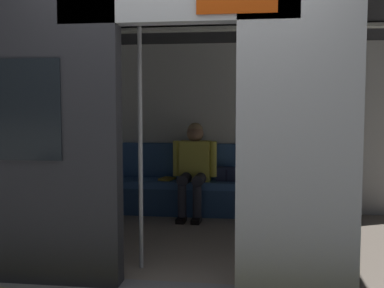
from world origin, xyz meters
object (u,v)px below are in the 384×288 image
handbag (227,174)px  book (167,179)px  bench_seat (209,189)px  train_car (193,91)px  grab_pole_door (140,142)px  person_seated (194,164)px

handbag → book: bearing=3.2°
bench_seat → train_car: bearing=87.5°
book → grab_pole_door: size_ratio=0.10×
train_car → grab_pole_door: train_car is taller
grab_pole_door → train_car: bearing=-110.4°
book → grab_pole_door: grab_pole_door is taller
bench_seat → person_seated: person_seated is taller
train_car → book: 1.66m
bench_seat → handbag: size_ratio=11.13×
person_seated → book: 0.42m
train_car → person_seated: train_car is taller
book → grab_pole_door: bearing=108.3°
bench_seat → book: bearing=-3.3°
bench_seat → grab_pole_door: (0.38, 2.00, 0.74)m
person_seated → book: bearing=-13.3°
bench_seat → book: book is taller
person_seated → handbag: bearing=-162.3°
train_car → grab_pole_door: bearing=69.6°
bench_seat → handbag: handbag is taller
train_car → book: bearing=-66.9°
train_car → handbag: size_ratio=24.62×
train_car → bench_seat: 1.64m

